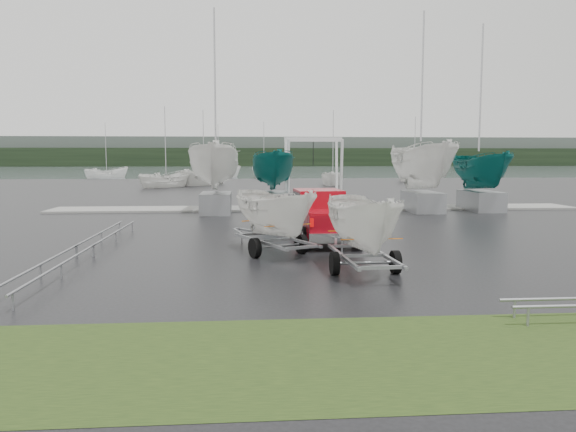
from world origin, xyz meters
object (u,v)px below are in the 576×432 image
(trailer_hitched, at_px, (364,176))
(boat_hoist, at_px, (313,163))
(trailer_parked, at_px, (276,173))
(pickup_truck, at_px, (321,214))

(trailer_hitched, distance_m, boat_hoist, 17.96)
(trailer_hitched, bearing_deg, trailer_parked, 123.82)
(pickup_truck, distance_m, boat_hoist, 11.98)
(boat_hoist, bearing_deg, trailer_parked, -101.38)
(pickup_truck, bearing_deg, trailer_hitched, -90.00)
(pickup_truck, relative_size, boat_hoist, 1.31)
(pickup_truck, height_order, trailer_parked, trailer_parked)
(trailer_hitched, xyz_separation_m, boat_hoist, (0.92, 17.94, 0.16))
(trailer_parked, height_order, boat_hoist, trailer_parked)
(trailer_parked, relative_size, boat_hoist, 1.12)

